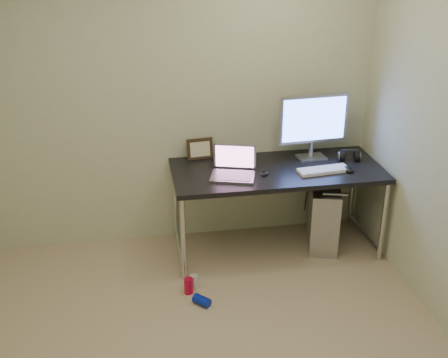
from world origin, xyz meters
The scene contains 16 objects.
wall_back centered at (0.00, 1.75, 1.25)m, with size 3.50×0.02×2.50m, color beige.
desk centered at (0.87, 1.38, 0.68)m, with size 1.71×0.75×0.75m.
tower_computer centered at (1.30, 1.39, 0.28)m, with size 0.37×0.58×0.59m.
cable_a centered at (1.25, 1.70, 0.40)m, with size 0.01×0.01×0.70m, color black.
cable_b centered at (1.34, 1.68, 0.38)m, with size 0.01×0.01×0.72m, color black.
can_red centered at (0.07, 0.85, 0.06)m, with size 0.07×0.07×0.13m, color red.
can_white centered at (0.11, 0.90, 0.06)m, with size 0.06×0.06×0.11m, color silver.
can_blue centered at (0.14, 0.69, 0.04)m, with size 0.07×0.07×0.13m, color #0A22B8.
laptop centered at (0.49, 1.31, 0.80)m, with size 0.41×0.36×0.23m.
monitor centered at (1.21, 1.54, 1.07)m, with size 0.59×0.19×0.55m.
keyboard centered at (1.22, 1.25, 0.76)m, with size 0.42×0.14×0.03m, color white.
mouse_right centered at (1.42, 1.23, 0.77)m, with size 0.08×0.13×0.04m, color black.
mouse_left centered at (0.74, 1.28, 0.77)m, with size 0.06×0.10×0.03m, color black.
headphones centered at (1.51, 1.45, 0.78)m, with size 0.19×0.11×0.12m.
picture_frame centered at (0.28, 1.69, 0.84)m, with size 0.22×0.03×0.18m, color black.
webcam centered at (0.45, 1.68, 0.84)m, with size 0.04×0.03×0.12m.
Camera 1 is at (-0.27, -2.68, 2.55)m, focal length 45.00 mm.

